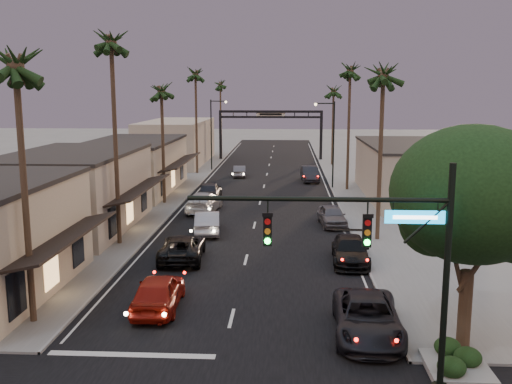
# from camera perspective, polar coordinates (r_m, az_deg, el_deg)

# --- Properties ---
(ground) EXTENTS (200.00, 200.00, 0.00)m
(ground) POSITION_cam_1_polar(r_m,az_deg,el_deg) (54.97, 0.55, -0.46)
(ground) COLOR slate
(ground) RESTS_ON ground
(road) EXTENTS (14.00, 120.00, 0.02)m
(road) POSITION_cam_1_polar(r_m,az_deg,el_deg) (59.88, 0.77, 0.42)
(road) COLOR black
(road) RESTS_ON ground
(sidewalk_left) EXTENTS (5.00, 92.00, 0.12)m
(sidewalk_left) POSITION_cam_1_polar(r_m,az_deg,el_deg) (67.79, -7.04, 1.52)
(sidewalk_left) COLOR slate
(sidewalk_left) RESTS_ON ground
(sidewalk_right) EXTENTS (5.00, 92.00, 0.12)m
(sidewalk_right) POSITION_cam_1_polar(r_m,az_deg,el_deg) (67.12, 9.15, 1.38)
(sidewalk_right) COLOR slate
(sidewalk_right) RESTS_ON ground
(storefront_mid) EXTENTS (8.00, 14.00, 5.50)m
(storefront_mid) POSITION_cam_1_polar(r_m,az_deg,el_deg) (43.47, -17.69, -0.06)
(storefront_mid) COLOR tan
(storefront_mid) RESTS_ON ground
(storefront_far) EXTENTS (8.00, 16.00, 5.00)m
(storefront_far) POSITION_cam_1_polar(r_m,az_deg,el_deg) (58.56, -12.18, 2.44)
(storefront_far) COLOR tan
(storefront_far) RESTS_ON ground
(storefront_dist) EXTENTS (8.00, 20.00, 6.00)m
(storefront_dist) POSITION_cam_1_polar(r_m,az_deg,el_deg) (80.79, -7.93, 4.96)
(storefront_dist) COLOR tan
(storefront_dist) RESTS_ON ground
(building_right) EXTENTS (8.00, 18.00, 5.00)m
(building_right) POSITION_cam_1_polar(r_m,az_deg,el_deg) (55.74, 15.10, 1.95)
(building_right) COLOR tan
(building_right) RESTS_ON ground
(traffic_signal) EXTENTS (8.51, 0.22, 7.80)m
(traffic_signal) POSITION_cam_1_polar(r_m,az_deg,el_deg) (18.94, 13.05, -5.29)
(traffic_signal) COLOR black
(traffic_signal) RESTS_ON ground
(corner_tree) EXTENTS (6.20, 6.20, 8.80)m
(corner_tree) POSITION_cam_1_polar(r_m,az_deg,el_deg) (22.94, 21.03, -0.75)
(corner_tree) COLOR #38281C
(corner_tree) RESTS_ON ground
(planter) EXTENTS (2.20, 2.60, 0.24)m
(planter) POSITION_cam_1_polar(r_m,az_deg,el_deg) (22.77, 19.41, -16.63)
(planter) COLOR gray
(planter) RESTS_ON ground
(arch) EXTENTS (15.20, 0.40, 7.27)m
(arch) POSITION_cam_1_polar(r_m,az_deg,el_deg) (84.15, 1.48, 6.98)
(arch) COLOR black
(arch) RESTS_ON ground
(streetlight_right) EXTENTS (2.13, 0.30, 9.00)m
(streetlight_right) POSITION_cam_1_polar(r_m,az_deg,el_deg) (59.35, 7.50, 5.43)
(streetlight_right) COLOR black
(streetlight_right) RESTS_ON ground
(streetlight_left) EXTENTS (2.13, 0.30, 9.00)m
(streetlight_left) POSITION_cam_1_polar(r_m,az_deg,el_deg) (72.75, -4.29, 6.32)
(streetlight_left) COLOR black
(streetlight_left) RESTS_ON ground
(palm_la) EXTENTS (3.20, 3.20, 13.20)m
(palm_la) POSITION_cam_1_polar(r_m,az_deg,el_deg) (25.53, -22.99, 12.49)
(palm_la) COLOR #38281C
(palm_la) RESTS_ON ground
(palm_lb) EXTENTS (3.20, 3.20, 15.20)m
(palm_lb) POSITION_cam_1_polar(r_m,az_deg,el_deg) (37.79, -14.32, 14.86)
(palm_lb) COLOR #38281C
(palm_lb) RESTS_ON ground
(palm_lc) EXTENTS (3.20, 3.20, 12.20)m
(palm_lc) POSITION_cam_1_polar(r_m,az_deg,el_deg) (51.19, -9.46, 10.42)
(palm_lc) COLOR #38281C
(palm_lc) RESTS_ON ground
(palm_ld) EXTENTS (3.20, 3.20, 14.20)m
(palm_ld) POSITION_cam_1_polar(r_m,az_deg,el_deg) (69.91, -6.08, 11.95)
(palm_ld) COLOR #38281C
(palm_ld) RESTS_ON ground
(palm_ra) EXTENTS (3.20, 3.20, 13.20)m
(palm_ra) POSITION_cam_1_polar(r_m,az_deg,el_deg) (38.53, 12.65, 11.94)
(palm_ra) COLOR #38281C
(palm_ra) RESTS_ON ground
(palm_rb) EXTENTS (3.20, 3.20, 14.20)m
(palm_rb) POSITION_cam_1_polar(r_m,az_deg,el_deg) (58.38, 9.42, 12.27)
(palm_rb) COLOR #38281C
(palm_rb) RESTS_ON ground
(palm_rc) EXTENTS (3.20, 3.20, 12.20)m
(palm_rc) POSITION_cam_1_polar(r_m,az_deg,el_deg) (78.24, 7.78, 10.28)
(palm_rc) COLOR #38281C
(palm_rc) RESTS_ON ground
(palm_far) EXTENTS (3.20, 3.20, 13.20)m
(palm_far) POSITION_cam_1_polar(r_m,az_deg,el_deg) (92.63, -3.59, 10.90)
(palm_far) COLOR #38281C
(palm_far) RESTS_ON ground
(oncoming_red) EXTENTS (2.15, 5.01, 1.68)m
(oncoming_red) POSITION_cam_1_polar(r_m,az_deg,el_deg) (27.20, -9.74, -9.81)
(oncoming_red) COLOR maroon
(oncoming_red) RESTS_ON ground
(oncoming_pickup) EXTENTS (2.84, 5.56, 1.50)m
(oncoming_pickup) POSITION_cam_1_polar(r_m,az_deg,el_deg) (34.69, -7.38, -5.52)
(oncoming_pickup) COLOR black
(oncoming_pickup) RESTS_ON ground
(oncoming_silver) EXTENTS (2.29, 5.06, 1.61)m
(oncoming_silver) POSITION_cam_1_polar(r_m,az_deg,el_deg) (40.88, -4.89, -3.01)
(oncoming_silver) COLOR #9E9EA4
(oncoming_silver) RESTS_ON ground
(oncoming_white) EXTENTS (2.83, 5.88, 1.65)m
(oncoming_white) POSITION_cam_1_polar(r_m,az_deg,el_deg) (48.14, -5.24, -1.00)
(oncoming_white) COLOR #AEAEAE
(oncoming_white) RESTS_ON ground
(oncoming_dgrey) EXTENTS (2.12, 5.01, 1.69)m
(oncoming_dgrey) POSITION_cam_1_polar(r_m,az_deg,el_deg) (53.53, -4.64, 0.15)
(oncoming_dgrey) COLOR black
(oncoming_dgrey) RESTS_ON ground
(oncoming_grey_far) EXTENTS (1.72, 4.14, 1.33)m
(oncoming_grey_far) POSITION_cam_1_polar(r_m,az_deg,el_deg) (67.64, -1.65, 2.09)
(oncoming_grey_far) COLOR #55545A
(oncoming_grey_far) RESTS_ON ground
(curbside_near) EXTENTS (2.93, 5.92, 1.61)m
(curbside_near) POSITION_cam_1_polar(r_m,az_deg,el_deg) (24.50, 11.06, -12.21)
(curbside_near) COLOR black
(curbside_near) RESTS_ON ground
(curbside_black) EXTENTS (2.33, 5.27, 1.50)m
(curbside_black) POSITION_cam_1_polar(r_m,az_deg,el_deg) (34.25, 9.41, -5.78)
(curbside_black) COLOR black
(curbside_black) RESTS_ON ground
(curbside_grey) EXTENTS (2.27, 4.66, 1.53)m
(curbside_grey) POSITION_cam_1_polar(r_m,az_deg,el_deg) (43.39, 7.61, -2.35)
(curbside_grey) COLOR #4E4D52
(curbside_grey) RESTS_ON ground
(curbside_far) EXTENTS (2.10, 5.19, 1.68)m
(curbside_far) POSITION_cam_1_polar(r_m,az_deg,el_deg) (64.46, 5.42, 1.81)
(curbside_far) COLOR black
(curbside_far) RESTS_ON ground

